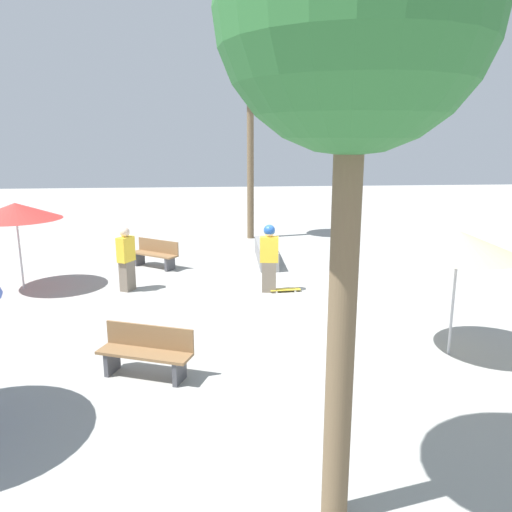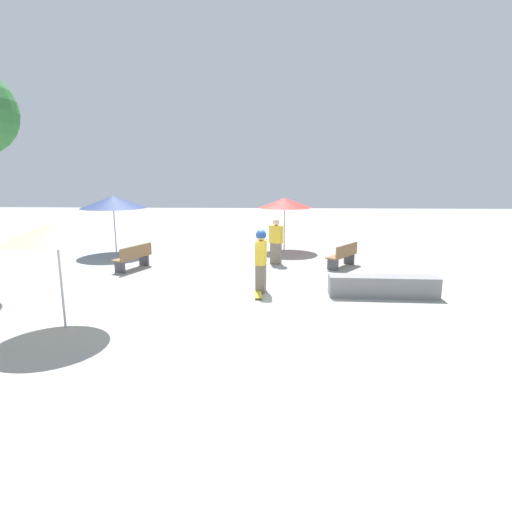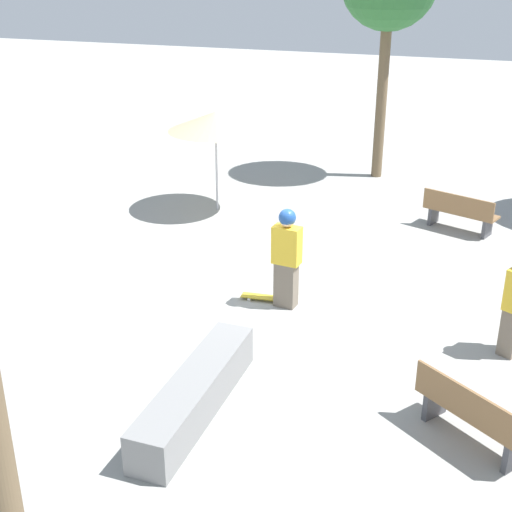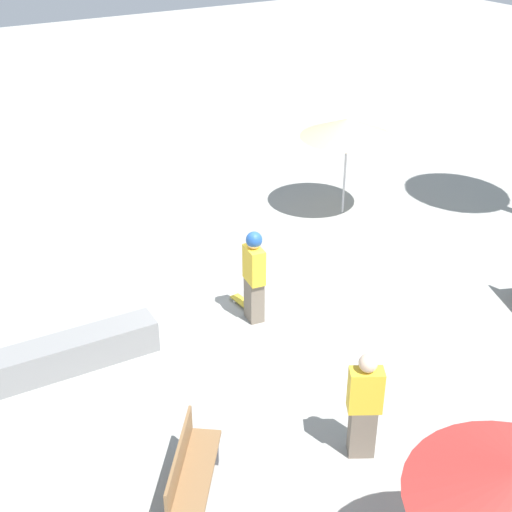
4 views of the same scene
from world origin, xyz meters
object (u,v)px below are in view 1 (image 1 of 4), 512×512
skateboard (285,290)px  bench_near (155,254)px  bystander_watching (126,259)px  palm_tree_far_back (354,19)px  skater_main (269,256)px  bench_far (146,352)px  shade_umbrella_red (15,211)px  palm_tree_left (250,68)px  shade_umbrella_tan (459,243)px  concrete_ledge (266,253)px

skateboard → bench_near: size_ratio=0.53×
skateboard → bystander_watching: bystander_watching is taller
palm_tree_far_back → skateboard: bearing=-4.8°
skater_main → bench_far: (-4.54, 2.60, -0.53)m
shade_umbrella_red → palm_tree_far_back: 11.14m
skater_main → shade_umbrella_red: 6.62m
shade_umbrella_red → bystander_watching: 3.07m
bench_near → palm_tree_left: (4.44, -3.32, 6.06)m
skater_main → palm_tree_left: palm_tree_left is taller
skateboard → bench_near: 4.66m
shade_umbrella_tan → bystander_watching: size_ratio=1.37×
shade_umbrella_red → palm_tree_far_back: bearing=-144.7°
skateboard → shade_umbrella_tan: (-4.09, -2.45, 2.04)m
bench_near → shade_umbrella_red: size_ratio=0.67×
skateboard → palm_tree_far_back: size_ratio=0.13×
bystander_watching → shade_umbrella_tan: bearing=84.4°
shade_umbrella_tan → palm_tree_left: bearing=13.6°
palm_tree_far_back → skater_main: bearing=-1.8°
bench_near → skater_main: bearing=175.1°
concrete_ledge → bench_near: (-0.48, 3.50, 0.14)m
shade_umbrella_red → bystander_watching: shade_umbrella_red is taller
palm_tree_left → bystander_watching: bearing=150.9°
concrete_ledge → skateboard: bearing=-177.9°
skater_main → concrete_ledge: size_ratio=0.61×
skater_main → bystander_watching: size_ratio=1.05×
skateboard → shade_umbrella_tan: shade_umbrella_tan is taller
concrete_ledge → palm_tree_far_back: size_ratio=0.48×
shade_umbrella_red → bystander_watching: (-0.39, -2.78, -1.24)m
bench_near → shade_umbrella_tan: shade_umbrella_tan is taller
concrete_ledge → palm_tree_far_back: (-11.29, 0.54, 4.58)m
shade_umbrella_tan → palm_tree_far_back: size_ratio=0.38×
skater_main → bench_far: 5.26m
skater_main → bystander_watching: bearing=-179.3°
skater_main → concrete_ledge: skater_main is taller
skater_main → bench_near: bearing=146.0°
bench_far → palm_tree_far_back: 6.09m
bench_far → shade_umbrella_tan: size_ratio=0.71×
shade_umbrella_tan → palm_tree_far_back: 5.65m
concrete_ledge → shade_umbrella_red: 7.43m
skater_main → bench_near: 4.32m
shade_umbrella_tan → palm_tree_far_back: bearing=140.8°
concrete_ledge → bystander_watching: (-2.88, 3.98, 0.56)m
concrete_ledge → bystander_watching: bearing=125.9°
shade_umbrella_red → bystander_watching: bearing=-98.0°
palm_tree_left → shade_umbrella_red: bearing=134.4°
palm_tree_left → bystander_watching: size_ratio=4.53×
skater_main → shade_umbrella_red: size_ratio=0.77×
bench_far → shade_umbrella_tan: 5.73m
shade_umbrella_red → palm_tree_far_back: palm_tree_far_back is taller
bench_near → palm_tree_left: bearing=-90.2°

